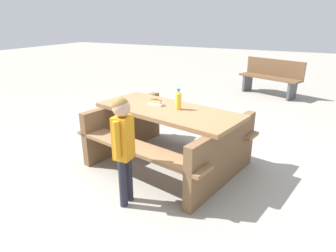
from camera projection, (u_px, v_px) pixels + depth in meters
name	position (u px, v px, depth m)	size (l,w,h in m)	color
ground_plane	(168.00, 164.00, 3.82)	(30.00, 30.00, 0.00)	gray
picnic_table	(168.00, 132.00, 3.66)	(2.05, 1.74, 0.75)	olive
soda_bottle	(178.00, 100.00, 3.49)	(0.07, 0.07, 0.25)	yellow
hotdog_tray	(156.00, 103.00, 3.68)	(0.19, 0.12, 0.08)	white
child_in_coat	(123.00, 138.00, 2.77)	(0.18, 0.28, 1.12)	#262633
park_bench_near	(271.00, 76.00, 7.09)	(1.54, 0.93, 0.85)	brown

